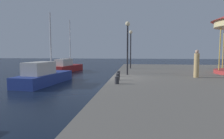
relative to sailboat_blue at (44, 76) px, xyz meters
The scene contains 9 objects.
ground_plane 5.72m from the sailboat_blue, 11.15° to the right, with size 120.00×120.00×0.00m, color black.
sailboat_blue is the anchor object (origin of this frame).
sailboat_red 9.65m from the sailboat_blue, 99.26° to the left, with size 2.59×5.79×6.76m.
lamp_post_near_edge 7.21m from the sailboat_blue, ahead, with size 0.36×0.36×4.03m.
lamp_post_mid_promenade 9.50m from the sailboat_blue, 42.24° to the left, with size 0.36×0.36×3.99m.
bollard_north 6.09m from the sailboat_blue, ahead, with size 0.24×0.24×0.40m, color #2D2D33.
bollard_center 6.61m from the sailboat_blue, 22.26° to the right, with size 0.24×0.24×0.40m, color #2D2D33.
bollard_south 7.37m from the sailboat_blue, 32.76° to the right, with size 0.24×0.24×0.40m, color #2D2D33.
person_far_corner 11.40m from the sailboat_blue, ahead, with size 0.34×0.34×1.89m.
Camera 1 is at (1.59, -13.30, 2.54)m, focal length 31.00 mm.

